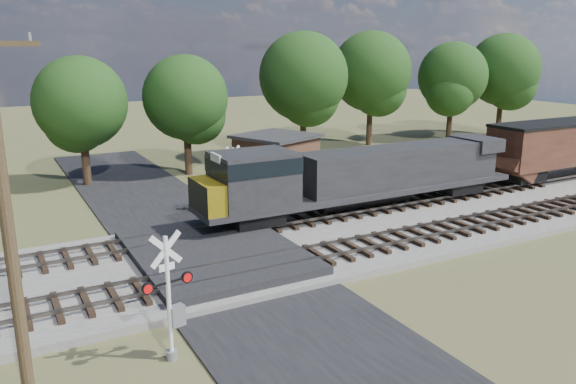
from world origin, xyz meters
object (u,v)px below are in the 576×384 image
crossing_signal_near (172,308)px  utility_pole (5,209)px  crossing_signal_far (233,185)px  equipment_shed (276,157)px

crossing_signal_near → utility_pole: 5.54m
crossing_signal_far → equipment_shed: bearing=-146.1°
crossing_signal_far → equipment_shed: (5.92, 5.89, 0.07)m
utility_pole → crossing_signal_far: bearing=52.2°
crossing_signal_near → crossing_signal_far: crossing_signal_near is taller
utility_pole → equipment_shed: (18.05, 19.75, -3.70)m
crossing_signal_far → equipment_shed: 8.36m
crossing_signal_far → equipment_shed: crossing_signal_far is taller
utility_pole → equipment_shed: 27.01m
crossing_signal_far → crossing_signal_near: bearing=49.4°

